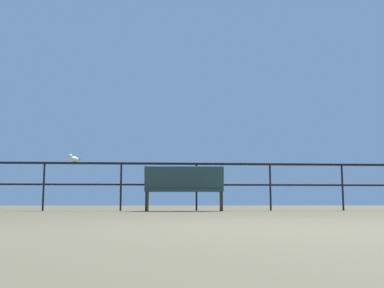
% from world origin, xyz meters
% --- Properties ---
extents(ground_plane, '(60.00, 60.00, 0.00)m').
position_xyz_m(ground_plane, '(0.00, 0.00, 0.00)').
color(ground_plane, brown).
extents(pier_railing, '(21.11, 0.05, 1.12)m').
position_xyz_m(pier_railing, '(0.00, 7.40, 0.81)').
color(pier_railing, black).
rests_on(pier_railing, ground_plane).
extents(bench_near_left, '(1.74, 0.78, 0.97)m').
position_xyz_m(bench_near_left, '(-0.32, 6.74, 0.53)').
color(bench_near_left, '#294440').
rests_on(bench_near_left, ground_plane).
extents(seagull_on_rail, '(0.29, 0.32, 0.18)m').
position_xyz_m(seagull_on_rail, '(-2.87, 7.38, 1.20)').
color(seagull_on_rail, white).
rests_on(seagull_on_rail, pier_railing).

